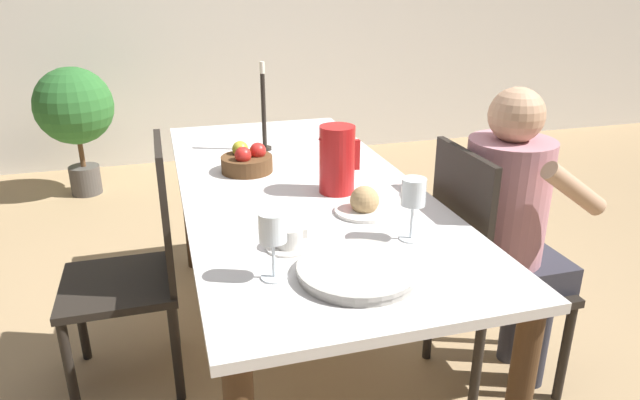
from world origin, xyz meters
TOP-DOWN VIEW (x-y plane):
  - ground_plane at (0.00, 0.00)m, footprint 20.00×20.00m
  - wall_back at (0.00, 2.98)m, footprint 10.00×0.06m
  - dining_table at (0.00, 0.00)m, footprint 0.87×2.01m
  - chair_person_side at (0.62, -0.35)m, footprint 0.42×0.42m
  - chair_opposite at (-0.62, 0.04)m, footprint 0.42×0.42m
  - person_seated at (0.71, -0.35)m, footprint 0.39×0.41m
  - red_pitcher at (0.12, -0.12)m, footprint 0.15×0.13m
  - wine_glass_water at (0.21, -0.56)m, footprint 0.07×0.07m
  - wine_glass_juice at (-0.24, -0.68)m, footprint 0.07×0.07m
  - teacup_near_person at (-0.16, -0.52)m, footprint 0.14×0.14m
  - serving_tray at (-0.02, -0.73)m, footprint 0.33×0.33m
  - bread_plate at (0.15, -0.33)m, footprint 0.20×0.20m
  - fruit_bowl at (-0.16, 0.20)m, footprint 0.21×0.21m
  - candlestick_tall at (-0.03, 0.49)m, footprint 0.06×0.06m
  - potted_plant at (-1.05, 2.32)m, footprint 0.54×0.54m

SIDE VIEW (x-z plane):
  - ground_plane at x=0.00m, z-range 0.00..0.00m
  - chair_person_side at x=0.62m, z-range 0.02..0.99m
  - chair_opposite at x=-0.62m, z-range 0.02..0.99m
  - potted_plant at x=-1.05m, z-range 0.16..1.09m
  - dining_table at x=0.00m, z-range 0.29..1.07m
  - person_seated at x=0.71m, z-range 0.11..1.28m
  - serving_tray at x=-0.02m, z-range 0.78..0.81m
  - teacup_near_person at x=-0.16m, z-range 0.77..0.84m
  - bread_plate at x=0.15m, z-range 0.76..0.86m
  - fruit_bowl at x=-0.16m, z-range 0.76..0.88m
  - red_pitcher at x=0.12m, z-range 0.78..1.03m
  - wine_glass_juice at x=-0.24m, z-range 0.82..1.01m
  - wine_glass_water at x=0.21m, z-range 0.82..1.02m
  - candlestick_tall at x=-0.03m, z-range 0.74..1.13m
  - wall_back at x=0.00m, z-range 0.00..2.60m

